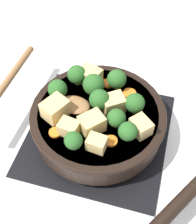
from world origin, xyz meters
TOP-DOWN VIEW (x-y plane):
  - ground_plane at (0.00, 0.00)m, footprint 2.40×2.40m
  - front_burner_grate at (0.00, 0.00)m, footprint 0.31×0.31m
  - skillet_pan at (-0.00, -0.00)m, footprint 0.36×0.40m
  - wooden_spoon at (0.01, 0.15)m, footprint 0.26×0.21m
  - tofu_cube_center_large at (-0.06, 0.04)m, footprint 0.04×0.04m
  - tofu_cube_near_handle at (-0.08, -0.02)m, footprint 0.03×0.04m
  - tofu_cube_east_chunk at (-0.02, -0.09)m, footprint 0.05×0.05m
  - tofu_cube_west_chunk at (0.02, -0.03)m, footprint 0.05×0.06m
  - tofu_cube_back_piece at (-0.03, 0.08)m, footprint 0.06×0.06m
  - tofu_cube_front_piece at (0.08, 0.04)m, footprint 0.05×0.06m
  - tofu_cube_mid_small at (-0.04, 0.00)m, footprint 0.06×0.06m
  - broccoli_floret_near_spoon at (0.08, -0.02)m, footprint 0.04×0.04m
  - broccoli_floret_center_top at (0.02, -0.07)m, footprint 0.04×0.04m
  - broccoli_floret_east_rim at (0.01, 0.00)m, footprint 0.04×0.04m
  - broccoli_floret_west_rim at (0.07, 0.07)m, footprint 0.04×0.04m
  - broccoli_floret_north_edge at (0.05, 0.02)m, footprint 0.05×0.05m
  - broccoli_floret_south_cluster at (0.02, 0.09)m, footprint 0.04×0.04m
  - broccoli_floret_mid_floret at (-0.02, -0.04)m, footprint 0.04×0.04m
  - broccoli_floret_small_inner at (-0.05, -0.07)m, footprint 0.04×0.04m
  - broccoli_floret_tall_stem at (-0.10, 0.02)m, footprint 0.04×0.04m
  - carrot_slice_orange_thin at (-0.07, 0.07)m, footprint 0.02×0.02m
  - carrot_slice_near_center at (0.07, -0.05)m, footprint 0.03×0.03m
  - carrot_slice_edge_slice at (0.08, 0.00)m, footprint 0.03×0.03m
  - carrot_slice_under_broccoli at (-0.06, -0.04)m, footprint 0.03×0.03m

SIDE VIEW (x-z plane):
  - ground_plane at x=0.00m, z-range 0.00..0.00m
  - front_burner_grate at x=0.00m, z-range 0.00..0.03m
  - skillet_pan at x=0.00m, z-range 0.03..0.09m
  - carrot_slice_orange_thin at x=-0.07m, z-range 0.08..0.09m
  - carrot_slice_near_center at x=0.07m, z-range 0.08..0.09m
  - carrot_slice_edge_slice at x=0.08m, z-range 0.08..0.09m
  - carrot_slice_under_broccoli at x=-0.06m, z-range 0.08..0.09m
  - wooden_spoon at x=0.01m, z-range 0.08..0.10m
  - tofu_cube_near_handle at x=-0.08m, z-range 0.08..0.11m
  - tofu_cube_center_large at x=-0.06m, z-range 0.08..0.11m
  - tofu_cube_east_chunk at x=-0.02m, z-range 0.08..0.11m
  - tofu_cube_west_chunk at x=0.02m, z-range 0.08..0.12m
  - tofu_cube_mid_small at x=-0.04m, z-range 0.08..0.12m
  - tofu_cube_front_piece at x=0.08m, z-range 0.08..0.12m
  - tofu_cube_back_piece at x=-0.03m, z-range 0.08..0.12m
  - broccoli_floret_tall_stem at x=-0.10m, z-range 0.08..0.13m
  - broccoli_floret_mid_floret at x=-0.02m, z-range 0.08..0.13m
  - broccoli_floret_small_inner at x=-0.05m, z-range 0.08..0.13m
  - broccoli_floret_center_top at x=0.02m, z-range 0.08..0.13m
  - broccoli_floret_south_cluster at x=0.02m, z-range 0.08..0.13m
  - broccoli_floret_west_rim at x=0.07m, z-range 0.08..0.13m
  - broccoli_floret_near_spoon at x=0.08m, z-range 0.08..0.13m
  - broccoli_floret_east_rim at x=0.01m, z-range 0.08..0.13m
  - broccoli_floret_north_edge at x=0.05m, z-range 0.08..0.14m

